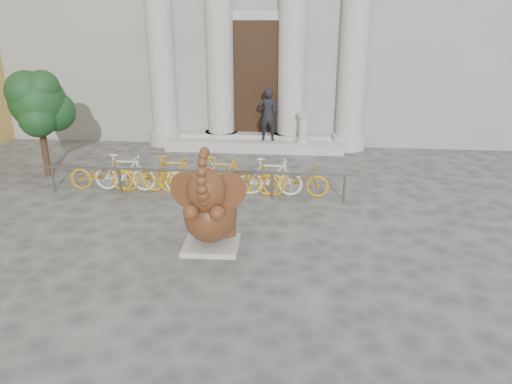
# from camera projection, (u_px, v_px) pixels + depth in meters

# --- Properties ---
(ground) EXTENTS (80.00, 80.00, 0.00)m
(ground) POSITION_uv_depth(u_px,v_px,m) (201.00, 298.00, 8.42)
(ground) COLOR #474442
(ground) RESTS_ON ground
(entrance_steps) EXTENTS (6.00, 1.20, 0.36)m
(entrance_steps) POSITION_uv_depth(u_px,v_px,m) (254.00, 144.00, 17.12)
(entrance_steps) COLOR #A8A59E
(entrance_steps) RESTS_ON ground
(elephant_statue) EXTENTS (1.49, 1.65, 2.22)m
(elephant_statue) POSITION_uv_depth(u_px,v_px,m) (210.00, 212.00, 9.87)
(elephant_statue) COLOR #A8A59E
(elephant_statue) RESTS_ON ground
(bike_rack) EXTENTS (8.00, 0.53, 1.00)m
(bike_rack) POSITION_uv_depth(u_px,v_px,m) (197.00, 175.00, 12.99)
(bike_rack) COLOR slate
(bike_rack) RESTS_ON ground
(tree) EXTENTS (1.74, 1.59, 3.03)m
(tree) POSITION_uv_depth(u_px,v_px,m) (38.00, 103.00, 13.75)
(tree) COLOR #332114
(tree) RESTS_ON ground
(pedestrian) EXTENTS (0.67, 0.46, 1.76)m
(pedestrian) POSITION_uv_depth(u_px,v_px,m) (268.00, 115.00, 16.58)
(pedestrian) COLOR black
(pedestrian) RESTS_ON entrance_steps
(balustrade_post) EXTENTS (0.40, 0.40, 0.98)m
(balustrade_post) POSITION_uv_depth(u_px,v_px,m) (303.00, 129.00, 16.48)
(balustrade_post) COLOR #A8A59E
(balustrade_post) RESTS_ON entrance_steps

